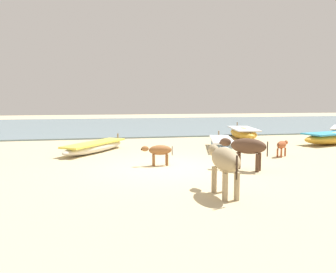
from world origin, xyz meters
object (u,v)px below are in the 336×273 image
at_px(fishing_boat_0, 95,147).
at_px(fishing_boat_2, 243,133).
at_px(fishing_boat_5, 222,143).
at_px(cow_adult_dun, 224,161).
at_px(cow_second_adult_dark, 246,147).
at_px(calf_far_rust, 282,145).
at_px(calf_near_brown, 159,151).

bearing_deg(fishing_boat_0, fishing_boat_2, -31.96).
height_order(fishing_boat_5, cow_adult_dun, cow_adult_dun).
distance_m(fishing_boat_2, cow_second_adult_dark, 8.64).
bearing_deg(cow_adult_dun, calf_far_rust, -41.26).
distance_m(cow_adult_dun, calf_far_rust, 6.00).
bearing_deg(fishing_boat_0, cow_second_adult_dark, -100.78).
bearing_deg(fishing_boat_2, cow_adult_dun, 165.69).
bearing_deg(fishing_boat_2, fishing_boat_5, 155.76).
bearing_deg(calf_near_brown, fishing_boat_5, -133.83).
bearing_deg(fishing_boat_0, calf_near_brown, -113.60).
bearing_deg(calf_near_brown, fishing_boat_2, -128.86).
relative_size(calf_near_brown, cow_second_adult_dark, 0.81).
relative_size(fishing_boat_0, cow_second_adult_dark, 2.83).
distance_m(cow_adult_dun, cow_second_adult_dark, 2.94).
xyz_separation_m(fishing_boat_2, calf_far_rust, (-1.14, -5.88, 0.11)).
distance_m(calf_far_rust, cow_second_adult_dark, 3.12).
distance_m(fishing_boat_0, cow_adult_dun, 7.53).
height_order(fishing_boat_0, fishing_boat_5, fishing_boat_5).
bearing_deg(fishing_boat_2, calf_near_brown, 150.56).
bearing_deg(fishing_boat_0, cow_adult_dun, -123.29).
xyz_separation_m(fishing_boat_5, calf_near_brown, (-3.31, -3.13, 0.23)).
height_order(fishing_boat_0, calf_near_brown, calf_near_brown).
bearing_deg(cow_adult_dun, cow_second_adult_dark, -33.40).
xyz_separation_m(fishing_boat_5, cow_adult_dun, (-2.56, -6.82, 0.53)).
relative_size(cow_adult_dun, calf_far_rust, 2.07).
bearing_deg(fishing_boat_2, cow_second_adult_dark, 168.30).
bearing_deg(calf_near_brown, fishing_boat_0, -56.00).
xyz_separation_m(fishing_boat_2, cow_second_adult_dark, (-3.50, -7.89, 0.38)).
distance_m(fishing_boat_5, cow_adult_dun, 7.30).
bearing_deg(calf_near_brown, cow_adult_dun, 104.35).
height_order(fishing_boat_5, calf_near_brown, calf_near_brown).
relative_size(cow_adult_dun, calf_near_brown, 1.61).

